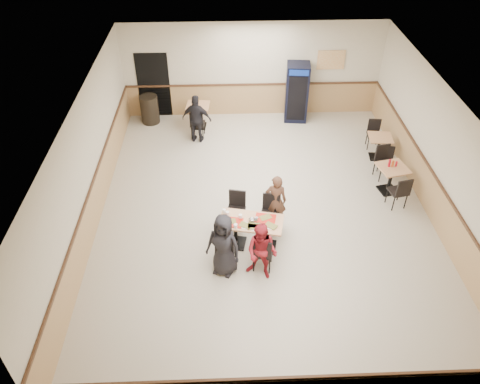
{
  "coord_description": "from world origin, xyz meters",
  "views": [
    {
      "loc": [
        -0.92,
        -8.66,
        7.5
      ],
      "look_at": [
        -0.61,
        -0.5,
        1.04
      ],
      "focal_mm": 35.0,
      "sensor_mm": 36.0,
      "label": 1
    }
  ],
  "objects_px": {
    "side_table_near": "(391,175)",
    "trash_bin": "(150,109)",
    "pepsi_cooler": "(297,92)",
    "back_table": "(198,112)",
    "diner_woman_left": "(224,245)",
    "main_table": "(251,229)",
    "diner_woman_right": "(262,252)",
    "lone_diner": "(197,119)",
    "side_table_far": "(379,144)",
    "diner_man_opposite": "(276,201)"
  },
  "relations": [
    {
      "from": "diner_woman_left",
      "to": "back_table",
      "type": "height_order",
      "value": "diner_woman_left"
    },
    {
      "from": "side_table_near",
      "to": "trash_bin",
      "type": "distance_m",
      "value": 7.57
    },
    {
      "from": "lone_diner",
      "to": "back_table",
      "type": "distance_m",
      "value": 0.88
    },
    {
      "from": "main_table",
      "to": "diner_woman_right",
      "type": "relative_size",
      "value": 1.08
    },
    {
      "from": "diner_woman_left",
      "to": "diner_woman_right",
      "type": "relative_size",
      "value": 1.09
    },
    {
      "from": "trash_bin",
      "to": "back_table",
      "type": "bearing_deg",
      "value": -12.84
    },
    {
      "from": "diner_woman_left",
      "to": "back_table",
      "type": "xyz_separation_m",
      "value": [
        -0.72,
        6.06,
        -0.26
      ]
    },
    {
      "from": "main_table",
      "to": "diner_woman_left",
      "type": "bearing_deg",
      "value": -117.9
    },
    {
      "from": "main_table",
      "to": "diner_man_opposite",
      "type": "distance_m",
      "value": 0.97
    },
    {
      "from": "diner_woman_left",
      "to": "diner_man_opposite",
      "type": "bearing_deg",
      "value": 74.44
    },
    {
      "from": "main_table",
      "to": "trash_bin",
      "type": "xyz_separation_m",
      "value": [
        -2.86,
        5.68,
        -0.05
      ]
    },
    {
      "from": "diner_man_opposite",
      "to": "side_table_near",
      "type": "distance_m",
      "value": 3.27
    },
    {
      "from": "diner_woman_right",
      "to": "trash_bin",
      "type": "distance_m",
      "value": 7.24
    },
    {
      "from": "back_table",
      "to": "lone_diner",
      "type": "bearing_deg",
      "value": -90.0
    },
    {
      "from": "pepsi_cooler",
      "to": "diner_man_opposite",
      "type": "bearing_deg",
      "value": -96.65
    },
    {
      "from": "diner_woman_right",
      "to": "pepsi_cooler",
      "type": "distance_m",
      "value": 6.81
    },
    {
      "from": "main_table",
      "to": "pepsi_cooler",
      "type": "distance_m",
      "value": 6.0
    },
    {
      "from": "diner_woman_right",
      "to": "pepsi_cooler",
      "type": "xyz_separation_m",
      "value": [
        1.59,
        6.62,
        0.23
      ]
    },
    {
      "from": "back_table",
      "to": "diner_woman_right",
      "type": "bearing_deg",
      "value": -76.52
    },
    {
      "from": "side_table_near",
      "to": "diner_woman_right",
      "type": "bearing_deg",
      "value": -141.87
    },
    {
      "from": "side_table_far",
      "to": "back_table",
      "type": "bearing_deg",
      "value": 159.29
    },
    {
      "from": "diner_woman_left",
      "to": "side_table_near",
      "type": "distance_m",
      "value": 5.0
    },
    {
      "from": "back_table",
      "to": "pepsi_cooler",
      "type": "bearing_deg",
      "value": 7.27
    },
    {
      "from": "main_table",
      "to": "side_table_far",
      "type": "distance_m",
      "value": 5.09
    },
    {
      "from": "diner_woman_right",
      "to": "pepsi_cooler",
      "type": "relative_size",
      "value": 0.75
    },
    {
      "from": "side_table_near",
      "to": "trash_bin",
      "type": "relative_size",
      "value": 0.93
    },
    {
      "from": "lone_diner",
      "to": "side_table_near",
      "type": "xyz_separation_m",
      "value": [
        5.0,
        -2.63,
        -0.25
      ]
    },
    {
      "from": "side_table_far",
      "to": "pepsi_cooler",
      "type": "height_order",
      "value": "pepsi_cooler"
    },
    {
      "from": "back_table",
      "to": "trash_bin",
      "type": "height_order",
      "value": "trash_bin"
    },
    {
      "from": "diner_woman_left",
      "to": "back_table",
      "type": "relative_size",
      "value": 2.0
    },
    {
      "from": "lone_diner",
      "to": "diner_man_opposite",
      "type": "bearing_deg",
      "value": 130.28
    },
    {
      "from": "diner_woman_left",
      "to": "lone_diner",
      "type": "relative_size",
      "value": 1.01
    },
    {
      "from": "side_table_near",
      "to": "pepsi_cooler",
      "type": "xyz_separation_m",
      "value": [
        -1.92,
        3.86,
        0.43
      ]
    },
    {
      "from": "side_table_near",
      "to": "pepsi_cooler",
      "type": "relative_size",
      "value": 0.45
    },
    {
      "from": "lone_diner",
      "to": "main_table",
      "type": "bearing_deg",
      "value": 119.56
    },
    {
      "from": "main_table",
      "to": "lone_diner",
      "type": "relative_size",
      "value": 1.01
    },
    {
      "from": "diner_woman_right",
      "to": "pepsi_cooler",
      "type": "bearing_deg",
      "value": 102.66
    },
    {
      "from": "back_table",
      "to": "trash_bin",
      "type": "relative_size",
      "value": 0.84
    },
    {
      "from": "lone_diner",
      "to": "trash_bin",
      "type": "bearing_deg",
      "value": -24.7
    },
    {
      "from": "trash_bin",
      "to": "diner_woman_left",
      "type": "bearing_deg",
      "value": -70.61
    },
    {
      "from": "side_table_near",
      "to": "back_table",
      "type": "bearing_deg",
      "value": 145.2
    },
    {
      "from": "diner_man_opposite",
      "to": "back_table",
      "type": "bearing_deg",
      "value": -58.24
    },
    {
      "from": "main_table",
      "to": "pepsi_cooler",
      "type": "relative_size",
      "value": 0.81
    },
    {
      "from": "lone_diner",
      "to": "diner_woman_right",
      "type": "bearing_deg",
      "value": 118.59
    },
    {
      "from": "lone_diner",
      "to": "back_table",
      "type": "xyz_separation_m",
      "value": [
        0.0,
        0.84,
        -0.25
      ]
    },
    {
      "from": "main_table",
      "to": "side_table_near",
      "type": "height_order",
      "value": "side_table_near"
    },
    {
      "from": "pepsi_cooler",
      "to": "trash_bin",
      "type": "height_order",
      "value": "pepsi_cooler"
    },
    {
      "from": "pepsi_cooler",
      "to": "trash_bin",
      "type": "distance_m",
      "value": 4.64
    },
    {
      "from": "back_table",
      "to": "diner_woman_left",
      "type": "bearing_deg",
      "value": -83.21
    },
    {
      "from": "back_table",
      "to": "pepsi_cooler",
      "type": "relative_size",
      "value": 0.41
    }
  ]
}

